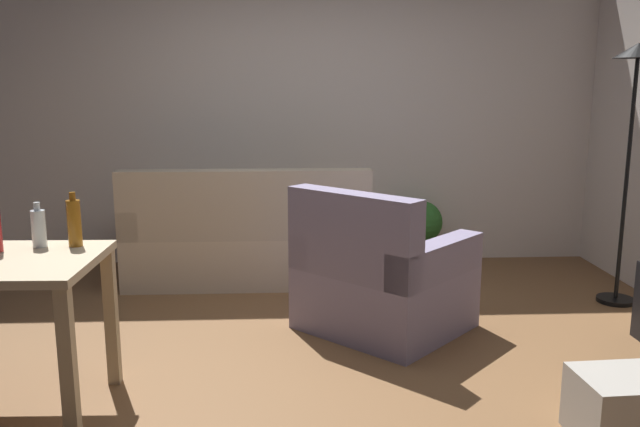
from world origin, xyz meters
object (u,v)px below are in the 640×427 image
Objects in this scene: couch at (248,242)px; potted_plant at (421,229)px; storage_box at (631,408)px; armchair at (380,281)px; bottle_amber at (74,222)px; bottle_clear at (39,228)px; torchiere_lamp at (634,103)px.

potted_plant is at bearing -167.79° from couch.
storage_box is at bearing -82.59° from potted_plant.
potted_plant is at bearing -66.82° from armchair.
bottle_amber is (-0.72, -1.90, 0.57)m from couch.
couch is 3.29× the size of potted_plant.
couch is at bearing 64.93° from bottle_clear.
potted_plant is at bearing 140.82° from torchiere_lamp.
bottle_clear reaches higher than armchair.
storage_box is 2.85m from bottle_clear.
bottle_clear is at bearing 167.71° from storage_box.
armchair is 1.87m from bottle_amber.
torchiere_lamp reaches higher than bottle_clear.
bottle_clear reaches higher than potted_plant.
armchair is 2.56× the size of storage_box.
potted_plant is at bearing 97.41° from storage_box.
armchair is 1.65m from storage_box.
torchiere_lamp is at bearing -39.18° from potted_plant.
torchiere_lamp is 6.77× the size of bottle_amber.
armchair is (0.89, -1.13, 0.01)m from couch.
torchiere_lamp is at bearing 64.65° from storage_box.
bottle_amber reaches higher than potted_plant.
torchiere_lamp reaches higher than bottle_amber.
storage_box is (0.36, -2.80, -0.18)m from potted_plant.
couch is 1.04× the size of torchiere_lamp.
bottle_clear is (-2.33, -2.21, 0.52)m from potted_plant.
potted_plant is (-1.22, 0.99, -1.08)m from torchiere_lamp.
bottle_amber reaches higher than bottle_clear.
couch is at bearing 126.02° from storage_box.
bottle_amber is (-2.17, -2.21, 0.55)m from potted_plant.
bottle_clear is (-3.56, -1.22, -0.56)m from torchiere_lamp.
storage_box is 2.70m from bottle_amber.
potted_plant is 1.54m from armchair.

